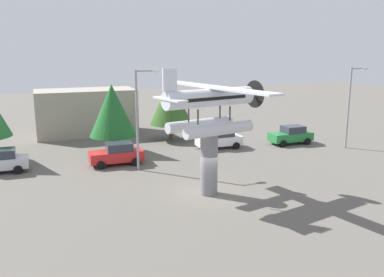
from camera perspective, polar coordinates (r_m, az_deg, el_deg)
The scene contains 11 objects.
ground_plane at distance 26.39m, azimuth 2.34°, elevation -7.69°, with size 140.00×140.00×0.00m, color #605B54.
display_pedestal at distance 25.77m, azimuth 2.38°, elevation -3.51°, with size 1.10×1.10×4.00m, color slate.
floatplane_monument at distance 25.09m, azimuth 2.70°, elevation 4.63°, with size 7.16×10.38×4.00m.
car_mid_red at distance 33.11m, azimuth -10.40°, elevation -2.11°, with size 4.20×2.02×1.76m.
car_far_white at distance 38.04m, azimuth 3.86°, elevation -0.05°, with size 4.20×2.02×1.76m.
car_distant_green at distance 40.86m, azimuth 13.64°, elevation 0.49°, with size 4.20×2.02×1.76m.
streetlight_primary at distance 30.70m, azimuth -7.32°, elevation 3.60°, with size 1.84×0.28×7.57m.
streetlight_secondary at distance 40.26m, azimuth 21.23°, elevation 4.81°, with size 1.84×0.28×7.41m.
storefront_building at distance 45.51m, azimuth -14.52°, elevation 3.59°, with size 10.28×5.18×4.83m, color #9E9384.
tree_east at distance 36.51m, azimuth -11.03°, elevation 3.86°, with size 4.10×4.10×6.07m.
tree_center_back at distance 40.89m, azimuth -2.98°, elevation 5.27°, with size 4.23×4.23×6.36m.
Camera 1 is at (-9.82, -22.76, 9.04)m, focal length 38.31 mm.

